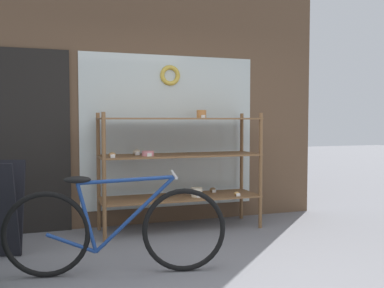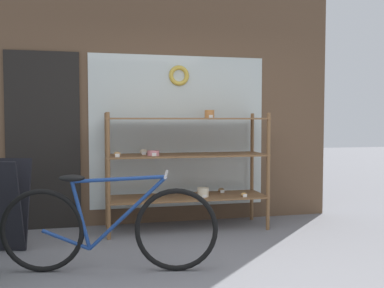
% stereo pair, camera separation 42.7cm
% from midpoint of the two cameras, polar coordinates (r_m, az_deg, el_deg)
% --- Properties ---
extents(storefront_facade, '(4.46, 0.13, 3.93)m').
position_cam_midpoint_polar(storefront_facade, '(5.42, -2.12, 9.62)').
color(storefront_facade, brown).
rests_on(storefront_facade, ground_plane).
extents(display_case, '(1.89, 0.57, 1.42)m').
position_cam_midpoint_polar(display_case, '(5.05, 1.73, -2.07)').
color(display_case, brown).
rests_on(display_case, ground_plane).
extents(bicycle, '(1.83, 0.53, 0.85)m').
position_cam_midpoint_polar(bicycle, '(3.73, -7.80, -10.99)').
color(bicycle, black).
rests_on(bicycle, ground_plane).
extents(sandwich_board, '(0.57, 0.50, 0.90)m').
position_cam_midpoint_polar(sandwich_board, '(4.57, -21.71, -7.59)').
color(sandwich_board, black).
rests_on(sandwich_board, ground_plane).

